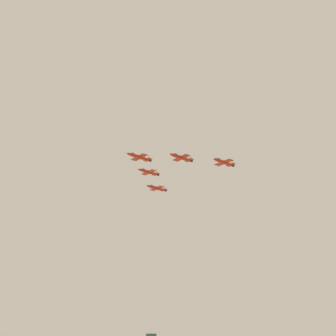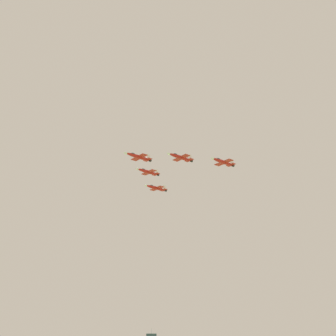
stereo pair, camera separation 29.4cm
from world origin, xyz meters
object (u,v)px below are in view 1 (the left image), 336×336
(jet_lead, at_px, (138,157))
(jet_left_outer, at_px, (223,162))
(jet_right_outer, at_px, (156,188))
(jet_right_wingman, at_px, (148,172))
(jet_left_wingman, at_px, (180,157))

(jet_lead, bearing_deg, jet_left_outer, 138.98)
(jet_left_outer, bearing_deg, jet_right_outer, -90.83)
(jet_right_wingman, relative_size, jet_left_outer, 0.96)
(jet_lead, relative_size, jet_right_outer, 1.01)
(jet_right_wingman, bearing_deg, jet_right_outer, -140.70)
(jet_left_wingman, relative_size, jet_right_outer, 1.00)
(jet_right_outer, bearing_deg, jet_right_wingman, 39.82)
(jet_right_wingman, bearing_deg, jet_left_wingman, 88.94)
(jet_left_wingman, height_order, jet_right_outer, jet_left_wingman)
(jet_left_outer, bearing_deg, jet_right_wingman, -69.42)
(jet_lead, xyz_separation_m, jet_right_wingman, (4.75, 21.95, -0.22))
(jet_left_wingman, bearing_deg, jet_lead, -40.16)
(jet_right_outer, bearing_deg, jet_lead, 39.82)
(jet_lead, height_order, jet_right_outer, jet_lead)
(jet_left_outer, bearing_deg, jet_lead, -41.19)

